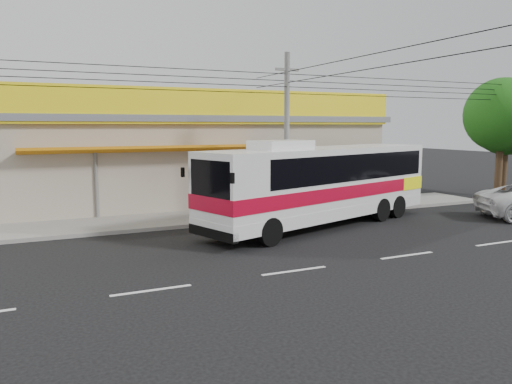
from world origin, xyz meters
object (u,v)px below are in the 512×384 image
(utility_pole, at_px, (287,83))
(tree_near, at_px, (505,117))
(tree_far, at_px, (509,126))
(coach_bus, at_px, (325,180))

(utility_pole, height_order, tree_near, utility_pole)
(utility_pole, distance_m, tree_far, 15.26)
(utility_pole, relative_size, tree_near, 5.15)
(coach_bus, relative_size, utility_pole, 0.34)
(coach_bus, xyz_separation_m, utility_pole, (-0.96, 1.51, 3.91))
(tree_near, height_order, tree_far, tree_near)
(coach_bus, distance_m, tree_near, 13.17)
(utility_pole, distance_m, tree_near, 13.76)
(utility_pole, bearing_deg, tree_near, 2.70)
(utility_pole, xyz_separation_m, tree_far, (15.09, 1.46, -1.75))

